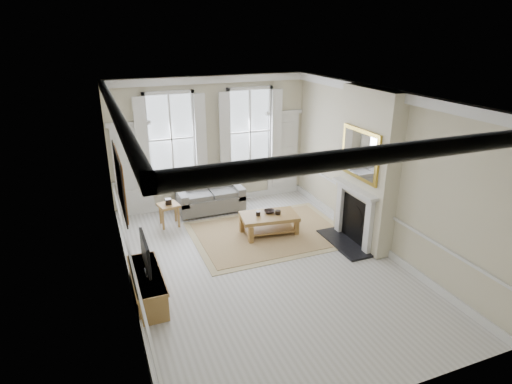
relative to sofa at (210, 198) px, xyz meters
name	(u,v)px	position (x,y,z in m)	size (l,w,h in m)	color
floor	(264,266)	(0.24, -3.11, -0.35)	(7.20, 7.20, 0.00)	#B7B5AD
ceiling	(265,95)	(0.24, -3.11, 3.05)	(7.20, 7.20, 0.00)	white
back_wall	(211,142)	(0.24, 0.49, 1.35)	(5.20, 5.20, 0.00)	beige
left_wall	(121,207)	(-2.36, -3.11, 1.35)	(7.20, 7.20, 0.00)	beige
right_wall	(379,171)	(2.84, -3.11, 1.35)	(7.20, 7.20, 0.00)	beige
window_left	(171,139)	(-0.81, 0.44, 1.55)	(1.26, 0.20, 2.20)	#B2BCC6
window_right	(250,132)	(1.29, 0.44, 1.55)	(1.26, 0.20, 2.20)	#B2BCC6
door_left	(133,172)	(-1.81, 0.45, 0.80)	(0.90, 0.08, 2.30)	silver
door_right	(283,155)	(2.29, 0.45, 0.80)	(0.90, 0.08, 2.30)	silver
painting	(120,181)	(-2.32, -2.81, 1.70)	(0.05, 1.66, 1.06)	#A46F1C
chimney_breast	(367,169)	(2.66, -2.91, 1.35)	(0.35, 1.70, 3.38)	beige
hearth	(344,243)	(2.24, -2.91, -0.32)	(0.55, 1.50, 0.05)	black
fireplace	(354,213)	(2.44, -2.91, 0.39)	(0.21, 1.45, 1.33)	silver
mirror	(360,154)	(2.45, -2.91, 1.70)	(0.06, 1.26, 1.06)	gold
sofa	(210,198)	(0.00, 0.00, 0.00)	(1.68, 0.82, 0.82)	slate
side_table	(169,208)	(-1.16, -0.52, 0.10)	(0.53, 0.53, 0.55)	olive
rug	(269,233)	(0.89, -1.82, -0.34)	(3.50, 2.60, 0.02)	#A77D56
coffee_table	(269,218)	(0.89, -1.82, 0.05)	(1.38, 0.92, 0.48)	olive
ceramic_pot_a	(258,213)	(0.64, -1.77, 0.19)	(0.10, 0.10, 0.10)	black
ceramic_pot_b	(278,212)	(1.09, -1.87, 0.18)	(0.13, 0.13, 0.09)	black
bowl	(269,212)	(0.94, -1.72, 0.17)	(0.25, 0.25, 0.06)	black
tv_stand	(148,287)	(-2.10, -3.42, -0.08)	(0.48, 1.48, 0.53)	olive
tv	(145,253)	(-2.08, -3.42, 0.58)	(0.08, 0.90, 0.68)	black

